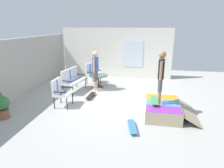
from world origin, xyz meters
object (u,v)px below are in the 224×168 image
(skate_ramp, at_px, (163,109))
(patio_bench, at_px, (72,78))
(skateboard_spare, at_px, (132,127))
(skateboard_on_ramp, at_px, (154,100))
(person_watching, at_px, (95,68))
(patio_chair_by_wall, at_px, (60,90))
(skateboard_by_bench, at_px, (91,95))
(potted_plant, at_px, (2,105))
(patio_chair_near_house, at_px, (92,71))
(patio_table, at_px, (99,79))
(person_skater, at_px, (161,74))

(skate_ramp, height_order, patio_bench, patio_bench)
(patio_bench, xyz_separation_m, skateboard_spare, (-2.82, -2.85, -0.53))
(patio_bench, bearing_deg, skateboard_on_ramp, -116.85)
(person_watching, height_order, skateboard_spare, person_watching)
(skateboard_on_ramp, bearing_deg, skateboard_spare, 149.35)
(patio_chair_by_wall, distance_m, person_watching, 2.10)
(skate_ramp, distance_m, skateboard_by_bench, 2.98)
(skateboard_on_ramp, relative_size, potted_plant, 0.88)
(patio_chair_by_wall, distance_m, potted_plant, 1.84)
(patio_chair_near_house, distance_m, patio_chair_by_wall, 2.97)
(skate_ramp, xyz_separation_m, skateboard_spare, (-1.11, 0.93, -0.13))
(potted_plant, bearing_deg, skateboard_spare, -89.75)
(patio_chair_by_wall, bearing_deg, potted_plant, 131.49)
(patio_table, xyz_separation_m, skateboard_spare, (-3.60, -1.84, -0.32))
(person_skater, xyz_separation_m, skateboard_spare, (-1.01, 0.77, -1.32))
(skate_ramp, height_order, patio_chair_by_wall, patio_chair_by_wall)
(person_watching, xyz_separation_m, skateboard_on_ramp, (-2.01, -2.47, -0.54))
(patio_bench, height_order, skateboard_on_ramp, patio_bench)
(person_watching, height_order, potted_plant, person_watching)
(skateboard_on_ramp, bearing_deg, patio_table, 44.27)
(patio_chair_by_wall, bearing_deg, skateboard_spare, -114.05)
(patio_chair_near_house, bearing_deg, skateboard_on_ramp, -136.18)
(patio_chair_near_house, xyz_separation_m, patio_chair_by_wall, (-2.95, 0.35, 0.00))
(person_skater, xyz_separation_m, skateboard_by_bench, (1.20, 2.60, -1.32))
(person_skater, bearing_deg, patio_chair_near_house, 44.62)
(patio_chair_by_wall, distance_m, person_skater, 3.54)
(patio_table, xyz_separation_m, skateboard_on_ramp, (-2.54, -2.47, 0.10))
(patio_table, relative_size, person_skater, 0.53)
(potted_plant, bearing_deg, person_skater, -77.97)
(patio_table, bearing_deg, skateboard_by_bench, -179.66)
(patio_chair_near_house, height_order, person_watching, person_watching)
(person_watching, bearing_deg, skate_ramp, -125.32)
(skateboard_by_bench, height_order, skateboard_on_ramp, skateboard_on_ramp)
(patio_chair_near_house, relative_size, potted_plant, 1.11)
(patio_table, relative_size, person_watching, 0.51)
(skateboard_by_bench, distance_m, skateboard_spare, 2.87)
(patio_chair_by_wall, distance_m, patio_table, 2.56)
(patio_table, relative_size, skateboard_spare, 1.09)
(skateboard_by_bench, bearing_deg, skateboard_on_ramp, -114.86)
(patio_bench, bearing_deg, skate_ramp, -114.42)
(patio_table, height_order, skateboard_by_bench, patio_table)
(patio_chair_near_house, xyz_separation_m, person_skater, (-3.14, -3.09, 0.79))
(person_skater, bearing_deg, person_watching, 51.66)
(patio_bench, bearing_deg, person_watching, -76.08)
(person_watching, bearing_deg, patio_chair_near_house, 24.33)
(skateboard_spare, bearing_deg, person_watching, 30.94)
(patio_chair_near_house, xyz_separation_m, skateboard_on_ramp, (-3.08, -2.96, -0.11))
(patio_bench, distance_m, patio_chair_near_house, 1.42)
(patio_bench, distance_m, patio_chair_by_wall, 1.64)
(patio_bench, xyz_separation_m, patio_chair_near_house, (1.32, -0.52, -0.00))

